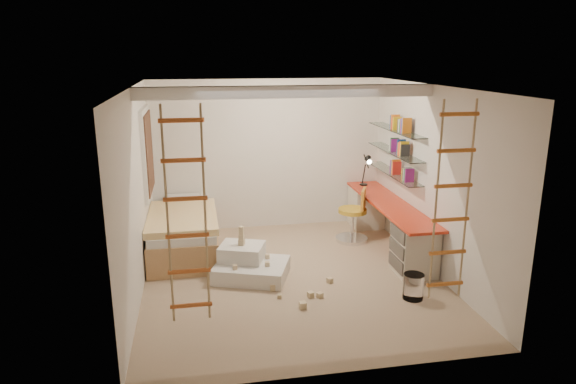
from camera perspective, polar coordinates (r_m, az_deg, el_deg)
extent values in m
plane|color=tan|center=(7.23, 0.43, -9.45)|extent=(4.50, 4.50, 0.00)
cube|color=white|center=(6.88, 0.00, 11.08)|extent=(4.00, 0.18, 0.16)
cube|color=white|center=(8.12, -15.43, 4.25)|extent=(0.06, 1.15, 1.35)
cube|color=#4C2D1E|center=(8.12, -15.14, 4.27)|extent=(0.02, 1.00, 1.20)
cylinder|color=white|center=(6.77, 13.76, -10.16)|extent=(0.26, 0.26, 0.33)
cube|color=red|center=(8.18, 11.25, -1.31)|extent=(0.55, 2.80, 0.04)
cube|color=beige|center=(9.28, 8.67, -1.64)|extent=(0.52, 0.55, 0.71)
cube|color=beige|center=(7.43, 13.91, -6.23)|extent=(0.52, 0.55, 0.71)
cube|color=#4C4742|center=(7.24, 12.08, -4.54)|extent=(0.02, 0.50, 0.18)
cube|color=#4C4742|center=(7.32, 11.98, -6.17)|extent=(0.02, 0.50, 0.18)
cube|color=#4C4742|center=(7.40, 11.89, -7.75)|extent=(0.02, 0.50, 0.18)
cube|color=white|center=(8.40, 11.61, 2.06)|extent=(0.25, 1.80, 0.01)
cube|color=white|center=(8.33, 11.74, 4.40)|extent=(0.25, 1.80, 0.01)
cube|color=white|center=(8.28, 11.87, 6.78)|extent=(0.25, 1.80, 0.01)
cube|color=#AD7F51|center=(8.18, -11.50, -5.07)|extent=(1.00, 2.00, 0.45)
cube|color=white|center=(8.08, -11.60, -3.18)|extent=(0.95, 1.95, 0.12)
cube|color=#F5AF33|center=(7.91, -11.66, -2.76)|extent=(1.02, 1.60, 0.10)
cube|color=white|center=(8.81, -11.57, -0.82)|extent=(0.55, 0.35, 0.12)
cylinder|color=black|center=(9.20, 8.38, 0.84)|extent=(0.14, 0.14, 0.02)
cylinder|color=black|center=(9.15, 8.42, 1.99)|extent=(0.02, 0.15, 0.36)
cylinder|color=black|center=(9.01, 8.69, 3.40)|extent=(0.02, 0.27, 0.20)
cone|color=black|center=(8.89, 8.95, 3.56)|extent=(0.12, 0.14, 0.15)
cylinder|color=#FFEABF|center=(8.86, 9.02, 3.31)|extent=(0.08, 0.04, 0.08)
cylinder|color=gold|center=(8.47, 7.18, -2.07)|extent=(0.62, 0.62, 0.07)
cube|color=orange|center=(8.38, 8.38, -0.79)|extent=(0.19, 0.34, 0.33)
cylinder|color=silver|center=(8.54, 7.13, -3.55)|extent=(0.07, 0.07, 0.46)
cylinder|color=silver|center=(8.62, 7.07, -5.19)|extent=(0.71, 0.71, 0.06)
cube|color=silver|center=(7.20, -4.06, -8.65)|extent=(1.16, 1.03, 0.22)
cube|color=silver|center=(7.25, -5.15, -6.66)|extent=(0.72, 0.65, 0.22)
cube|color=#CCB284|center=(7.20, -5.18, -5.57)|extent=(0.10, 0.10, 0.08)
cube|color=#CCB284|center=(7.17, -5.19, -5.01)|extent=(0.09, 0.09, 0.07)
cube|color=#CCB284|center=(7.14, -5.21, -4.29)|extent=(0.08, 0.08, 0.12)
cube|color=#CCB284|center=(7.04, -2.32, -7.98)|extent=(0.06, 0.06, 0.06)
cube|color=#CCB284|center=(7.29, -2.30, -7.16)|extent=(0.06, 0.06, 0.06)
cube|color=#CCB284|center=(6.97, -5.90, -8.31)|extent=(0.06, 0.06, 0.06)
cube|color=#CCB284|center=(7.08, 4.67, -9.76)|extent=(0.07, 0.07, 0.07)
cube|color=#CCB284|center=(6.86, -1.67, -10.57)|extent=(0.07, 0.07, 0.07)
cube|color=#CCB284|center=(6.67, 3.56, -11.36)|extent=(0.07, 0.07, 0.07)
cube|color=#CCB284|center=(6.68, 2.52, -11.31)|extent=(0.07, 0.07, 0.07)
cube|color=#CCB284|center=(6.65, -0.94, -11.43)|extent=(0.07, 0.07, 0.07)
cube|color=#CCB284|center=(6.41, 1.65, -12.51)|extent=(0.07, 0.07, 0.07)
cube|color=#8C1E7F|center=(8.38, 11.65, 2.83)|extent=(0.14, 0.64, 0.22)
cube|color=#1E722D|center=(8.31, 11.78, 5.19)|extent=(0.14, 0.58, 0.22)
cube|color=white|center=(8.26, 11.91, 7.58)|extent=(0.14, 0.70, 0.22)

